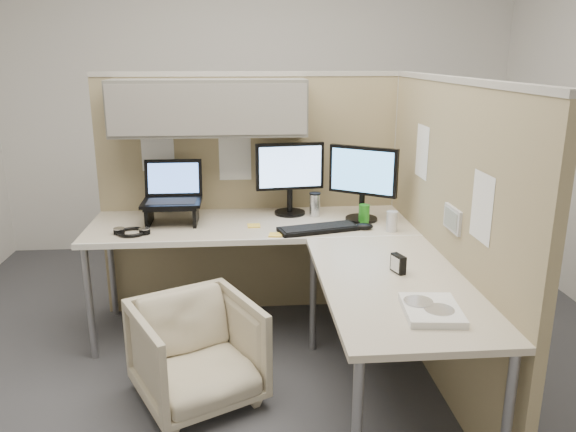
{
  "coord_description": "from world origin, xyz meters",
  "views": [
    {
      "loc": [
        -0.15,
        -2.81,
        1.73
      ],
      "look_at": [
        0.1,
        0.25,
        0.85
      ],
      "focal_mm": 35.0,
      "sensor_mm": 36.0,
      "label": 1
    }
  ],
  "objects": [
    {
      "name": "laptop_station",
      "position": [
        -0.59,
        0.59,
        0.87
      ],
      "size": [
        0.36,
        0.31,
        0.37
      ],
      "color": "black",
      "rests_on": "desk"
    },
    {
      "name": "soda_can_silver",
      "position": [
        0.59,
        0.46,
        0.79
      ],
      "size": [
        0.07,
        0.07,
        0.12
      ],
      "primitive_type": "cylinder",
      "color": "#268C1E",
      "rests_on": "desk"
    },
    {
      "name": "headphones",
      "position": [
        -0.8,
        0.36,
        0.74
      ],
      "size": [
        0.21,
        0.18,
        0.03
      ],
      "rotation": [
        0.0,
        0.0,
        -0.09
      ],
      "color": "black",
      "rests_on": "desk"
    },
    {
      "name": "monitor_right",
      "position": [
        0.59,
        0.54,
        1.0
      ],
      "size": [
        0.38,
        0.27,
        0.47
      ],
      "rotation": [
        0.0,
        0.0,
        -0.59
      ],
      "color": "black",
      "rests_on": "desk"
    },
    {
      "name": "monitor_left",
      "position": [
        0.15,
        0.71,
        1.0
      ],
      "size": [
        0.44,
        0.2,
        0.47
      ],
      "rotation": [
        0.0,
        0.0,
        0.12
      ],
      "color": "black",
      "rests_on": "desk"
    },
    {
      "name": "desk",
      "position": [
        0.12,
        0.13,
        0.69
      ],
      "size": [
        2.0,
        1.98,
        0.73
      ],
      "color": "beige",
      "rests_on": "ground"
    },
    {
      "name": "soda_can_green",
      "position": [
        0.72,
        0.3,
        0.79
      ],
      "size": [
        0.07,
        0.07,
        0.12
      ],
      "primitive_type": "cylinder",
      "color": "silver",
      "rests_on": "desk"
    },
    {
      "name": "paper_stack",
      "position": [
        0.59,
        -0.8,
        0.75
      ],
      "size": [
        0.25,
        0.3,
        0.03
      ],
      "rotation": [
        0.0,
        0.0,
        -0.1
      ],
      "color": "white",
      "rests_on": "desk"
    },
    {
      "name": "ground",
      "position": [
        0.0,
        0.0,
        0.0
      ],
      "size": [
        4.5,
        4.5,
        0.0
      ],
      "primitive_type": "plane",
      "color": "#39393E",
      "rests_on": "ground"
    },
    {
      "name": "desk_clock",
      "position": [
        0.58,
        -0.35,
        0.77
      ],
      "size": [
        0.06,
        0.09,
        0.09
      ],
      "rotation": [
        0.0,
        0.0,
        -1.26
      ],
      "color": "black",
      "rests_on": "desk"
    },
    {
      "name": "keyboard",
      "position": [
        0.29,
        0.34,
        0.74
      ],
      "size": [
        0.5,
        0.27,
        0.02
      ],
      "primitive_type": "cube",
      "rotation": [
        0.0,
        0.0,
        0.25
      ],
      "color": "black",
      "rests_on": "desk"
    },
    {
      "name": "partition_right",
      "position": [
        0.9,
        -0.07,
        0.82
      ],
      "size": [
        0.07,
        2.03,
        1.63
      ],
      "color": "tan",
      "rests_on": "ground"
    },
    {
      "name": "travel_mug",
      "position": [
        0.31,
        0.65,
        0.81
      ],
      "size": [
        0.07,
        0.07,
        0.15
      ],
      "color": "silver",
      "rests_on": "desk"
    },
    {
      "name": "mouse",
      "position": [
        0.56,
        0.34,
        0.75
      ],
      "size": [
        0.12,
        0.08,
        0.04
      ],
      "primitive_type": "ellipsoid",
      "rotation": [
        0.0,
        0.0,
        -0.13
      ],
      "color": "black",
      "rests_on": "desk"
    },
    {
      "name": "sticky_note_b",
      "position": [
        0.03,
        0.27,
        0.73
      ],
      "size": [
        0.09,
        0.09,
        0.01
      ],
      "primitive_type": "cube",
      "rotation": [
        0.0,
        0.0,
        -0.17
      ],
      "color": "yellow",
      "rests_on": "desk"
    },
    {
      "name": "sticky_note_d",
      "position": [
        -0.09,
        0.46,
        0.73
      ],
      "size": [
        0.08,
        0.08,
        0.01
      ],
      "primitive_type": "cube",
      "rotation": [
        0.0,
        0.0,
        0.04
      ],
      "color": "yellow",
      "rests_on": "desk"
    },
    {
      "name": "office_chair",
      "position": [
        -0.41,
        -0.22,
        0.3
      ],
      "size": [
        0.76,
        0.74,
        0.59
      ],
      "primitive_type": "imported",
      "rotation": [
        0.0,
        0.0,
        0.46
      ],
      "color": "#C1B299",
      "rests_on": "ground"
    },
    {
      "name": "partition_back",
      "position": [
        -0.22,
        0.83,
        1.1
      ],
      "size": [
        2.0,
        0.36,
        1.63
      ],
      "color": "tan",
      "rests_on": "ground"
    }
  ]
}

